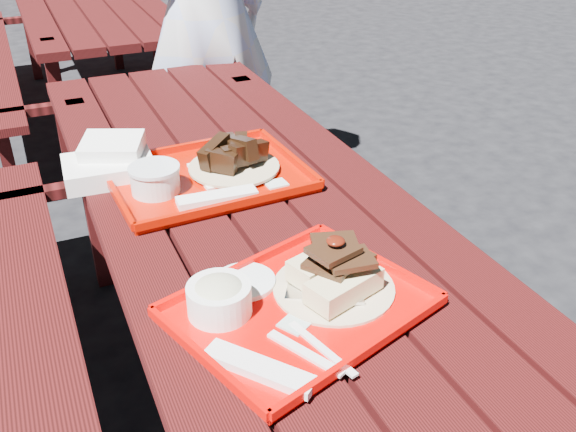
# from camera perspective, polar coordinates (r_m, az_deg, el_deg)

# --- Properties ---
(picnic_table_near) EXTENTS (1.41, 2.40, 0.75)m
(picnic_table_near) POSITION_cam_1_polar(r_m,az_deg,el_deg) (1.62, -2.16, -5.54)
(picnic_table_near) COLOR #380A0B
(picnic_table_near) RESTS_ON ground
(picnic_table_far) EXTENTS (1.41, 2.40, 0.75)m
(picnic_table_far) POSITION_cam_1_polar(r_m,az_deg,el_deg) (4.16, -17.31, 15.75)
(picnic_table_far) COLOR #380A0B
(picnic_table_far) RESTS_ON ground
(near_tray) EXTENTS (0.52, 0.46, 0.14)m
(near_tray) POSITION_cam_1_polar(r_m,az_deg,el_deg) (1.19, 0.38, -6.88)
(near_tray) COLOR #DC0401
(near_tray) RESTS_ON picnic_table_near
(far_tray) EXTENTS (0.50, 0.40, 0.08)m
(far_tray) POSITION_cam_1_polar(r_m,az_deg,el_deg) (1.65, -7.40, 3.69)
(far_tray) COLOR #B20E00
(far_tray) RESTS_ON picnic_table_near
(white_cloth) EXTENTS (0.23, 0.21, 0.09)m
(white_cloth) POSITION_cam_1_polar(r_m,az_deg,el_deg) (1.73, -15.55, 4.61)
(white_cloth) COLOR white
(white_cloth) RESTS_ON picnic_table_near
(person) EXTENTS (0.75, 0.59, 1.82)m
(person) POSITION_cam_1_polar(r_m,az_deg,el_deg) (2.74, -7.36, 17.47)
(person) COLOR #BCCBF6
(person) RESTS_ON ground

